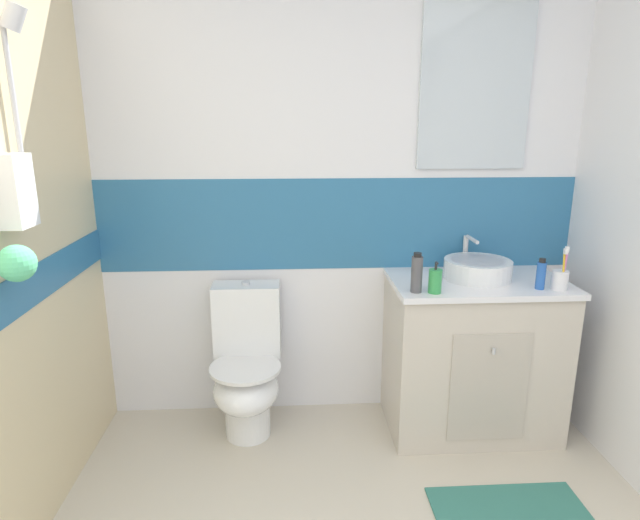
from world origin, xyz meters
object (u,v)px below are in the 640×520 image
(soap_dispenser, at_px, (435,281))
(shampoo_bottle_tall, at_px, (417,273))
(deodorant_spray_can, at_px, (541,275))
(toilet, at_px, (247,368))
(toothbrush_cup, at_px, (560,279))
(sink_basin, at_px, (477,268))

(soap_dispenser, height_order, shampoo_bottle_tall, shampoo_bottle_tall)
(deodorant_spray_can, height_order, shampoo_bottle_tall, shampoo_bottle_tall)
(toilet, relative_size, deodorant_spray_can, 5.28)
(toothbrush_cup, xyz_separation_m, soap_dispenser, (-0.62, -0.01, 0.00))
(toilet, height_order, deodorant_spray_can, deodorant_spray_can)
(soap_dispenser, xyz_separation_m, deodorant_spray_can, (0.53, 0.03, 0.01))
(sink_basin, xyz_separation_m, toilet, (-1.22, -0.01, -0.53))
(soap_dispenser, bearing_deg, toothbrush_cup, 1.38)
(toothbrush_cup, bearing_deg, sink_basin, 146.90)
(shampoo_bottle_tall, bearing_deg, sink_basin, 30.10)
(deodorant_spray_can, bearing_deg, soap_dispenser, -176.91)
(soap_dispenser, distance_m, shampoo_bottle_tall, 0.09)
(soap_dispenser, bearing_deg, toilet, 166.52)
(toothbrush_cup, relative_size, shampoo_bottle_tall, 1.11)
(sink_basin, relative_size, shampoo_bottle_tall, 2.01)
(toilet, relative_size, toothbrush_cup, 3.75)
(toothbrush_cup, distance_m, shampoo_bottle_tall, 0.71)
(shampoo_bottle_tall, bearing_deg, toothbrush_cup, 0.01)
(sink_basin, xyz_separation_m, deodorant_spray_can, (0.24, -0.20, 0.02))
(soap_dispenser, relative_size, shampoo_bottle_tall, 0.80)
(sink_basin, relative_size, toilet, 0.48)
(soap_dispenser, bearing_deg, deodorant_spray_can, 3.09)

